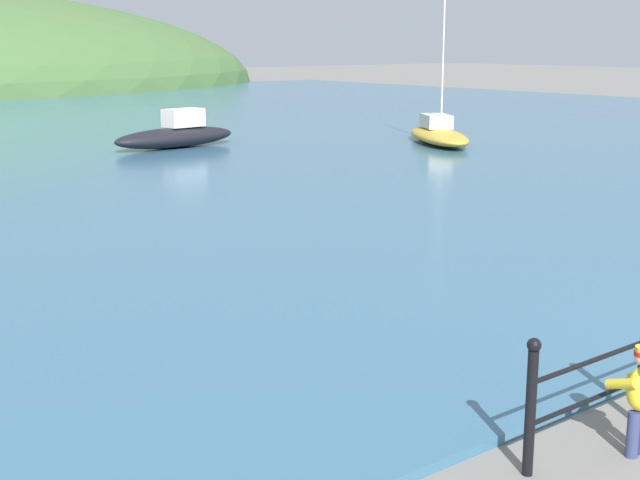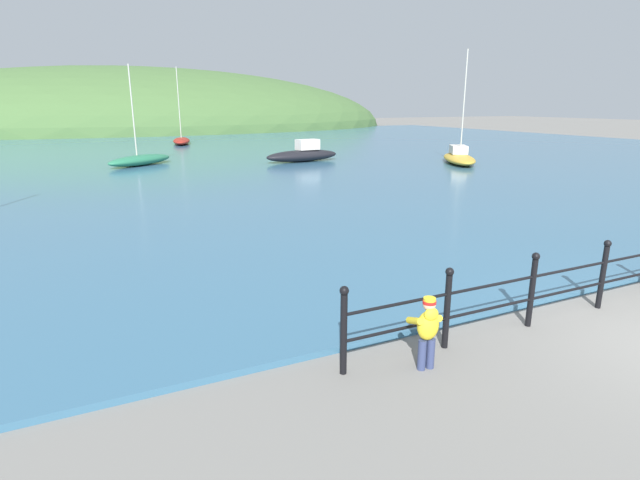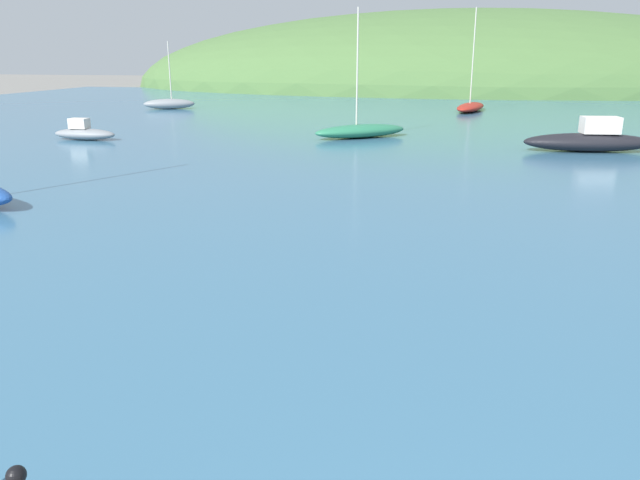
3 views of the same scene
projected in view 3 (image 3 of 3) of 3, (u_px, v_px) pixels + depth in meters
water at (467, 125)px, 31.99m from camera, size 80.00×60.00×0.10m
far_hillside at (462, 88)px, 67.71m from camera, size 73.05×40.18×16.15m
boat_far_left at (590, 140)px, 22.85m from camera, size 4.79×1.88×1.26m
boat_far_right at (169, 104)px, 40.42m from camera, size 3.37×2.18×4.21m
boat_blue_hull at (361, 131)px, 26.63m from camera, size 4.14×3.59×5.27m
boat_red_dinghy at (471, 107)px, 38.86m from camera, size 2.39×5.25×6.11m
boat_twin_mast at (84, 133)px, 25.97m from camera, size 2.74×0.91×0.88m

